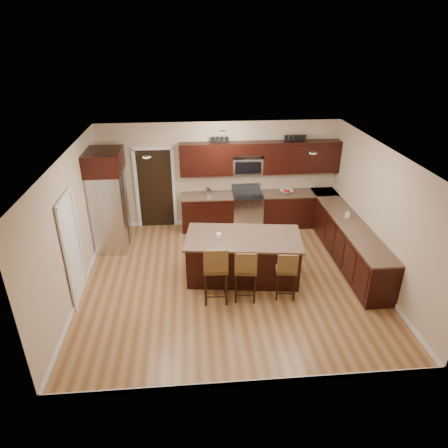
{
  "coord_description": "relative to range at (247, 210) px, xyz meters",
  "views": [
    {
      "loc": [
        -0.73,
        -6.9,
        4.72
      ],
      "look_at": [
        -0.1,
        0.4,
        1.11
      ],
      "focal_mm": 32.0,
      "sensor_mm": 36.0,
      "label": 1
    }
  ],
  "objects": [
    {
      "name": "canister_short",
      "position": [
        -0.96,
        -0.0,
        0.53
      ],
      "size": [
        0.11,
        0.11,
        0.16
      ],
      "primitive_type": "cylinder",
      "color": "silver",
      "rests_on": "base_cabinets"
    },
    {
      "name": "wall_right",
      "position": [
        2.32,
        -2.45,
        0.88
      ],
      "size": [
        0.0,
        5.5,
        5.5
      ],
      "primitive_type": "plane",
      "rotation": [
        1.57,
        0.0,
        -1.57
      ],
      "color": "#C6AE8F",
      "rests_on": "floor"
    },
    {
      "name": "stool_left",
      "position": [
        -1.03,
        -3.15,
        0.28
      ],
      "size": [
        0.46,
        0.46,
        1.2
      ],
      "rotation": [
        0.0,
        0.0,
        -0.04
      ],
      "color": "brown",
      "rests_on": "floor"
    },
    {
      "name": "wall_left",
      "position": [
        -3.68,
        -2.45,
        0.88
      ],
      "size": [
        0.0,
        5.5,
        5.5
      ],
      "primitive_type": "plane",
      "rotation": [
        1.57,
        0.0,
        1.57
      ],
      "color": "#C6AE8F",
      "rests_on": "floor"
    },
    {
      "name": "fruit_bowl",
      "position": [
        1.01,
        -0.0,
        0.49
      ],
      "size": [
        0.41,
        0.41,
        0.08
      ],
      "primitive_type": "imported",
      "rotation": [
        0.0,
        0.0,
        0.41
      ],
      "color": "silver",
      "rests_on": "base_cabinets"
    },
    {
      "name": "island_jar",
      "position": [
        -0.9,
        -2.3,
        0.5
      ],
      "size": [
        0.1,
        0.1,
        0.1
      ],
      "primitive_type": "cylinder",
      "color": "white",
      "rests_on": "island"
    },
    {
      "name": "refrigerator",
      "position": [
        -3.3,
        -0.79,
        0.73
      ],
      "size": [
        0.79,
        0.99,
        2.35
      ],
      "color": "silver",
      "rests_on": "floor"
    },
    {
      "name": "floor_mat",
      "position": [
        0.36,
        -1.21,
        -0.47
      ],
      "size": [
        1.15,
        0.94,
        0.01
      ],
      "primitive_type": "cube",
      "rotation": [
        0.0,
        0.0,
        -0.34
      ],
      "color": "brown",
      "rests_on": "floor"
    },
    {
      "name": "upper_cabinets",
      "position": [
        0.36,
        0.13,
        1.37
      ],
      "size": [
        4.0,
        0.33,
        0.8
      ],
      "color": "black",
      "rests_on": "wall_back"
    },
    {
      "name": "pantry_door",
      "position": [
        -3.66,
        -2.75,
        0.55
      ],
      "size": [
        0.03,
        0.8,
        2.04
      ],
      "primitive_type": "cube",
      "color": "white",
      "rests_on": "floor"
    },
    {
      "name": "island",
      "position": [
        -0.4,
        -2.3,
        -0.04
      ],
      "size": [
        2.47,
        1.51,
        0.92
      ],
      "rotation": [
        0.0,
        0.0,
        -0.13
      ],
      "color": "black",
      "rests_on": "floor"
    },
    {
      "name": "ceiling",
      "position": [
        -0.68,
        -2.45,
        2.23
      ],
      "size": [
        6.0,
        6.0,
        0.0
      ],
      "primitive_type": "plane",
      "rotation": [
        3.14,
        0.0,
        0.0
      ],
      "color": "silver",
      "rests_on": "wall_back"
    },
    {
      "name": "base_cabinets",
      "position": [
        1.22,
        -1.01,
        -0.01
      ],
      "size": [
        4.02,
        3.96,
        0.92
      ],
      "color": "black",
      "rests_on": "floor"
    },
    {
      "name": "soap_bottle",
      "position": [
        2.02,
        -1.58,
        0.53
      ],
      "size": [
        0.08,
        0.09,
        0.17
      ],
      "primitive_type": "imported",
      "rotation": [
        0.0,
        0.0,
        0.1
      ],
      "color": "#B2B2B2",
      "rests_on": "base_cabinets"
    },
    {
      "name": "stool_mid",
      "position": [
        -0.47,
        -3.14,
        0.21
      ],
      "size": [
        0.46,
        0.46,
        1.1
      ],
      "rotation": [
        0.0,
        0.0,
        -0.14
      ],
      "color": "brown",
      "rests_on": "floor"
    },
    {
      "name": "range",
      "position": [
        0.0,
        0.0,
        0.0
      ],
      "size": [
        0.76,
        0.64,
        1.11
      ],
      "color": "silver",
      "rests_on": "floor"
    },
    {
      "name": "wall_back",
      "position": [
        -0.68,
        0.3,
        0.88
      ],
      "size": [
        6.0,
        0.0,
        6.0
      ],
      "primitive_type": "plane",
      "rotation": [
        1.57,
        0.0,
        0.0
      ],
      "color": "#C6AE8F",
      "rests_on": "floor"
    },
    {
      "name": "stool_right",
      "position": [
        0.31,
        -3.14,
        0.16
      ],
      "size": [
        0.43,
        0.43,
        1.02
      ],
      "rotation": [
        0.0,
        0.0,
        -0.13
      ],
      "color": "brown",
      "rests_on": "floor"
    },
    {
      "name": "doorway",
      "position": [
        -2.33,
        0.28,
        0.56
      ],
      "size": [
        0.85,
        0.03,
        2.06
      ],
      "primitive_type": "cube",
      "color": "black",
      "rests_on": "floor"
    },
    {
      "name": "floor",
      "position": [
        -0.68,
        -2.45,
        -0.47
      ],
      "size": [
        6.0,
        6.0,
        0.0
      ],
      "primitive_type": "plane",
      "color": "#9A683D",
      "rests_on": "ground"
    },
    {
      "name": "canister_tall",
      "position": [
        -1.02,
        -0.0,
        0.55
      ],
      "size": [
        0.12,
        0.12,
        0.21
      ],
      "primitive_type": "cylinder",
      "color": "silver",
      "rests_on": "base_cabinets"
    },
    {
      "name": "microwave",
      "position": [
        0.0,
        0.15,
        1.15
      ],
      "size": [
        0.76,
        0.31,
        0.4
      ],
      "primitive_type": "cube",
      "color": "silver",
      "rests_on": "upper_cabinets"
    },
    {
      "name": "letter_decor",
      "position": [
        0.22,
        0.13,
        1.82
      ],
      "size": [
        2.2,
        0.03,
        0.15
      ],
      "primitive_type": null,
      "color": "black",
      "rests_on": "upper_cabinets"
    }
  ]
}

